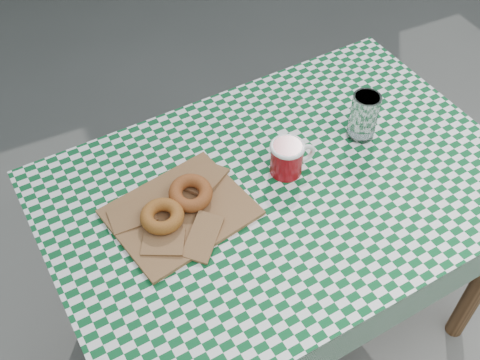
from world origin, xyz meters
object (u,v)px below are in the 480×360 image
object	(u,v)px
paper_bag	(181,212)
coffee_mug	(287,159)
drinking_glass	(364,116)
table	(277,266)

from	to	relation	value
paper_bag	coffee_mug	distance (m)	0.31
coffee_mug	drinking_glass	distance (m)	0.26
paper_bag	coffee_mug	xyz separation A→B (m)	(0.31, 0.02, 0.04)
paper_bag	coffee_mug	size ratio (longest dim) A/B	1.95
drinking_glass	coffee_mug	bearing A→B (deg)	-172.96
table	coffee_mug	world-z (taller)	coffee_mug
table	coffee_mug	xyz separation A→B (m)	(0.03, 0.05, 0.43)
paper_bag	drinking_glass	world-z (taller)	drinking_glass
paper_bag	drinking_glass	size ratio (longest dim) A/B	2.38
paper_bag	coffee_mug	bearing A→B (deg)	2.79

